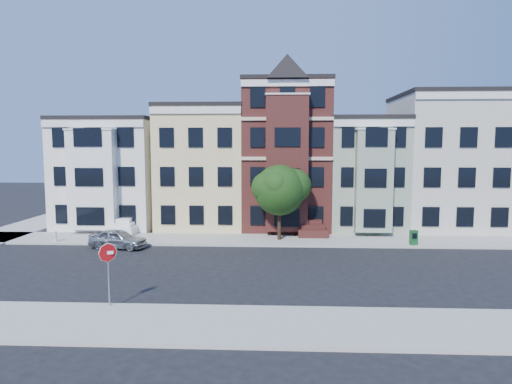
{
  "coord_description": "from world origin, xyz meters",
  "views": [
    {
      "loc": [
        -0.76,
        -24.88,
        6.93
      ],
      "look_at": [
        -2.0,
        2.21,
        4.2
      ],
      "focal_mm": 32.0,
      "sensor_mm": 36.0,
      "label": 1
    }
  ],
  "objects_px": {
    "street_tree": "(279,194)",
    "fire_hydrant": "(55,237)",
    "stop_sign": "(108,270)",
    "parked_car": "(118,239)",
    "newspaper_box": "(414,237)"
  },
  "relations": [
    {
      "from": "street_tree",
      "to": "stop_sign",
      "type": "distance_m",
      "value": 16.08
    },
    {
      "from": "street_tree",
      "to": "parked_car",
      "type": "distance_m",
      "value": 11.67
    },
    {
      "from": "newspaper_box",
      "to": "fire_hydrant",
      "type": "height_order",
      "value": "newspaper_box"
    },
    {
      "from": "fire_hydrant",
      "to": "stop_sign",
      "type": "bearing_deg",
      "value": -55.82
    },
    {
      "from": "street_tree",
      "to": "parked_car",
      "type": "relative_size",
      "value": 1.73
    },
    {
      "from": "stop_sign",
      "to": "newspaper_box",
      "type": "bearing_deg",
      "value": 14.25
    },
    {
      "from": "street_tree",
      "to": "fire_hydrant",
      "type": "relative_size",
      "value": 10.75
    },
    {
      "from": "parked_car",
      "to": "newspaper_box",
      "type": "bearing_deg",
      "value": -76.23
    },
    {
      "from": "parked_car",
      "to": "newspaper_box",
      "type": "distance_m",
      "value": 20.28
    },
    {
      "from": "parked_car",
      "to": "stop_sign",
      "type": "bearing_deg",
      "value": -152.51
    },
    {
      "from": "parked_car",
      "to": "newspaper_box",
      "type": "xyz_separation_m",
      "value": [
        20.23,
        1.42,
        -0.01
      ]
    },
    {
      "from": "parked_car",
      "to": "newspaper_box",
      "type": "relative_size",
      "value": 3.84
    },
    {
      "from": "newspaper_box",
      "to": "fire_hydrant",
      "type": "distance_m",
      "value": 25.24
    },
    {
      "from": "street_tree",
      "to": "fire_hydrant",
      "type": "xyz_separation_m",
      "value": [
        -15.98,
        -1.45,
        -3.06
      ]
    },
    {
      "from": "parked_car",
      "to": "fire_hydrant",
      "type": "height_order",
      "value": "parked_car"
    }
  ]
}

